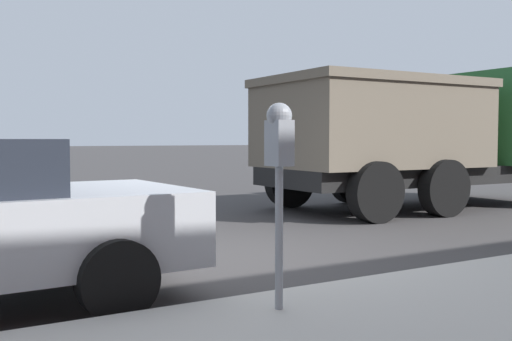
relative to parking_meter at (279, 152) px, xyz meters
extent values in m
plane|color=#3D3A3A|center=(2.69, -0.85, -1.32)|extent=(220.00, 220.00, 0.00)
cylinder|color=gray|center=(0.00, 0.00, -0.64)|extent=(0.06, 0.06, 1.07)
cube|color=gray|center=(0.00, 0.00, 0.07)|extent=(0.20, 0.14, 0.34)
sphere|color=gray|center=(0.00, 0.00, 0.27)|extent=(0.19, 0.19, 0.19)
cube|color=#19389E|center=(0.11, 0.00, 0.02)|extent=(0.01, 0.11, 0.12)
cube|color=black|center=(0.11, 0.00, 0.14)|extent=(0.01, 0.10, 0.08)
cylinder|color=black|center=(2.61, 1.06, -1.00)|extent=(0.24, 0.65, 0.64)
cylinder|color=black|center=(0.78, 0.99, -1.00)|extent=(0.24, 0.65, 0.64)
cube|color=black|center=(5.18, -6.70, -0.62)|extent=(2.30, 6.53, 0.35)
cube|color=#23602D|center=(5.16, -8.98, 0.54)|extent=(2.66, 1.97, 1.96)
cube|color=#6B6051|center=(5.19, -5.47, 0.32)|extent=(2.67, 4.06, 1.53)
cube|color=#6B6051|center=(5.19, -5.47, 1.17)|extent=(2.77, 4.16, 0.16)
cylinder|color=black|center=(6.48, -8.99, -0.80)|extent=(0.31, 1.04, 1.04)
cylinder|color=black|center=(6.50, -6.06, -0.80)|extent=(0.31, 1.04, 1.04)
cylinder|color=black|center=(3.86, -6.04, -0.80)|extent=(0.31, 1.04, 1.04)
cylinder|color=black|center=(6.51, -4.43, -0.80)|extent=(0.31, 1.04, 1.04)
cylinder|color=black|center=(3.87, -4.41, -0.80)|extent=(0.31, 1.04, 1.04)
camera|label=1|loc=(-3.73, 2.39, 0.10)|focal=42.00mm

